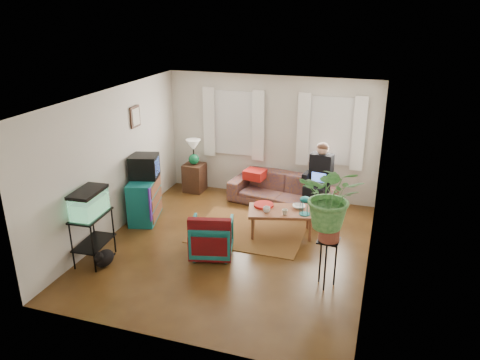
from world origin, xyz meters
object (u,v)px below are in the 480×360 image
(dresser, at_px, (144,199))
(aquarium_stand, at_px, (93,238))
(sofa, at_px, (282,185))
(coffee_table, at_px, (281,222))
(plant_stand, at_px, (327,263))
(side_table, at_px, (195,177))
(armchair, at_px, (212,236))

(dresser, relative_size, aquarium_stand, 1.12)
(sofa, xyz_separation_m, coffee_table, (0.29, -1.32, -0.18))
(plant_stand, bearing_deg, aquarium_stand, -173.34)
(sofa, distance_m, dresser, 2.80)
(side_table, bearing_deg, dresser, -101.70)
(plant_stand, bearing_deg, dresser, 161.48)
(dresser, relative_size, coffee_table, 0.79)
(sofa, bearing_deg, dresser, -137.98)
(aquarium_stand, height_order, plant_stand, aquarium_stand)
(armchair, bearing_deg, plant_stand, 155.97)
(armchair, height_order, coffee_table, armchair)
(dresser, xyz_separation_m, coffee_table, (2.66, 0.17, -0.17))
(side_table, bearing_deg, aquarium_stand, -96.04)
(dresser, bearing_deg, side_table, 63.00)
(side_table, distance_m, coffee_table, 2.75)
(sofa, bearing_deg, aquarium_stand, -117.20)
(coffee_table, xyz_separation_m, plant_stand, (1.02, -1.41, 0.14))
(side_table, relative_size, plant_stand, 0.81)
(sofa, height_order, coffee_table, sofa)
(aquarium_stand, xyz_separation_m, plant_stand, (3.70, 0.43, -0.03))
(side_table, height_order, aquarium_stand, aquarium_stand)
(sofa, xyz_separation_m, plant_stand, (1.32, -2.73, -0.04))
(side_table, height_order, armchair, armchair)
(sofa, relative_size, dresser, 2.35)
(armchair, distance_m, plant_stand, 1.98)
(plant_stand, bearing_deg, side_table, 139.32)
(sofa, height_order, armchair, sofa)
(side_table, bearing_deg, armchair, -61.12)
(sofa, distance_m, aquarium_stand, 3.96)
(aquarium_stand, relative_size, armchair, 1.19)
(aquarium_stand, bearing_deg, dresser, 85.56)
(dresser, xyz_separation_m, aquarium_stand, (-0.01, -1.67, -0.00))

